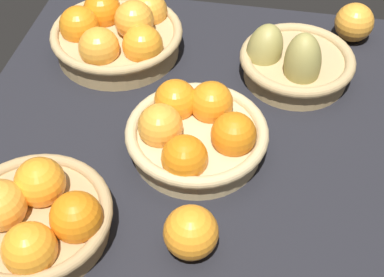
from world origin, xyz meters
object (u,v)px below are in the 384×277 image
(basket_near_right, at_px, (35,218))
(basket_center, at_px, (195,132))
(loose_orange_front_gap, at_px, (191,232))
(loose_orange_back_gap, at_px, (354,22))
(basket_near_left, at_px, (118,34))

(basket_near_right, bearing_deg, basket_center, 137.14)
(basket_near_right, xyz_separation_m, loose_orange_front_gap, (-0.02, 0.21, -0.00))
(basket_center, height_order, loose_orange_back_gap, basket_center)
(basket_center, height_order, basket_near_right, basket_near_right)
(basket_near_right, relative_size, basket_near_left, 0.88)
(basket_near_right, bearing_deg, basket_near_left, -179.54)
(basket_center, relative_size, basket_near_left, 0.91)
(basket_near_right, bearing_deg, loose_orange_back_gap, 141.68)
(basket_center, bearing_deg, basket_near_right, -42.86)
(basket_near_right, height_order, loose_orange_back_gap, basket_near_right)
(basket_center, distance_m, basket_near_left, 0.29)
(basket_center, height_order, loose_orange_front_gap, basket_center)
(loose_orange_back_gap, bearing_deg, loose_orange_front_gap, -22.72)
(loose_orange_front_gap, bearing_deg, basket_near_left, -152.15)
(loose_orange_front_gap, bearing_deg, basket_near_right, -85.52)
(basket_center, relative_size, loose_orange_back_gap, 2.99)
(basket_near_left, relative_size, loose_orange_front_gap, 3.30)
(basket_near_left, height_order, loose_orange_front_gap, basket_near_left)
(basket_near_left, distance_m, loose_orange_back_gap, 0.46)
(basket_center, xyz_separation_m, loose_orange_back_gap, (-0.35, 0.25, -0.00))
(basket_center, relative_size, loose_orange_front_gap, 2.99)
(basket_near_left, xyz_separation_m, loose_orange_front_gap, (0.41, 0.22, -0.01))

